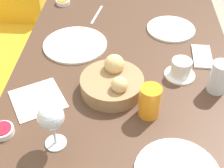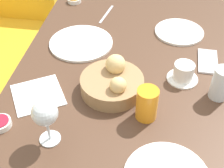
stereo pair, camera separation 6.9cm
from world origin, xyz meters
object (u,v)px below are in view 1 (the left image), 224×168
object	(u,v)px
plate_near_right	(171,29)
juice_glass	(150,102)
bread_basket	(113,82)
plate_far_center	(75,44)
napkin	(38,99)
water_tumbler	(219,77)
knife_silver	(97,15)
cell_phone	(202,56)
wine_glass	(51,118)
coffee_cup	(181,69)
jam_bowl_berry	(3,131)
jam_bowl_honey	(63,2)

from	to	relation	value
plate_near_right	juice_glass	distance (m)	0.53
bread_basket	plate_far_center	bearing A→B (deg)	33.91
plate_near_right	napkin	bearing A→B (deg)	134.42
plate_near_right	water_tumbler	world-z (taller)	water_tumbler
plate_far_center	napkin	bearing A→B (deg)	166.62
knife_silver	cell_phone	world-z (taller)	cell_phone
wine_glass	coffee_cup	xyz separation A→B (m)	(0.34, -0.40, -0.08)
bread_basket	juice_glass	distance (m)	0.16
jam_bowl_berry	jam_bowl_honey	distance (m)	0.83
bread_basket	water_tumbler	world-z (taller)	water_tumbler
jam_bowl_berry	napkin	distance (m)	0.17
knife_silver	bread_basket	bearing A→B (deg)	-168.01
wine_glass	coffee_cup	world-z (taller)	wine_glass
plate_near_right	juice_glass	xyz separation A→B (m)	(-0.51, 0.11, 0.05)
wine_glass	coffee_cup	distance (m)	0.53
juice_glass	napkin	distance (m)	0.38
juice_glass	jam_bowl_berry	distance (m)	0.46
plate_far_center	cell_phone	xyz separation A→B (m)	(-0.05, -0.52, -0.00)
wine_glass	napkin	size ratio (longest dim) A/B	0.69
jam_bowl_berry	napkin	size ratio (longest dim) A/B	0.30
coffee_cup	cell_phone	size ratio (longest dim) A/B	0.74
coffee_cup	napkin	xyz separation A→B (m)	(-0.16, 0.50, -0.03)
knife_silver	napkin	xyz separation A→B (m)	(-0.59, 0.14, 0.00)
plate_far_center	jam_bowl_berry	xyz separation A→B (m)	(-0.48, 0.15, 0.01)
napkin	cell_phone	xyz separation A→B (m)	(0.28, -0.60, 0.00)
water_tumbler	jam_bowl_honey	xyz separation A→B (m)	(0.59, 0.65, -0.05)
coffee_cup	cell_phone	bearing A→B (deg)	-40.05
wine_glass	coffee_cup	bearing A→B (deg)	-49.36
juice_glass	jam_bowl_berry	size ratio (longest dim) A/B	1.63
plate_near_right	wine_glass	size ratio (longest dim) A/B	1.37
coffee_cup	jam_bowl_berry	xyz separation A→B (m)	(-0.31, 0.56, -0.02)
jam_bowl_berry	plate_far_center	bearing A→B (deg)	-17.19
plate_near_right	water_tumbler	size ratio (longest dim) A/B	1.83
jam_bowl_berry	napkin	world-z (taller)	jam_bowl_berry
plate_near_right	coffee_cup	xyz separation A→B (m)	(-0.31, -0.01, 0.03)
plate_far_center	wine_glass	xyz separation A→B (m)	(-0.50, -0.02, 0.11)
juice_glass	cell_phone	distance (m)	0.39
juice_glass	jam_bowl_honey	size ratio (longest dim) A/B	1.63
plate_far_center	jam_bowl_berry	size ratio (longest dim) A/B	3.86
juice_glass	jam_bowl_honey	xyz separation A→B (m)	(0.72, 0.42, -0.04)
plate_far_center	water_tumbler	bearing A→B (deg)	-113.58
water_tumbler	cell_phone	xyz separation A→B (m)	(0.19, 0.02, -0.05)
water_tumbler	knife_silver	xyz separation A→B (m)	(0.49, 0.47, -0.06)
water_tumbler	napkin	distance (m)	0.62
jam_bowl_honey	knife_silver	bearing A→B (deg)	-118.09
plate_far_center	knife_silver	bearing A→B (deg)	-13.90
bread_basket	plate_near_right	distance (m)	0.47
water_tumbler	cell_phone	distance (m)	0.20
wine_glass	jam_bowl_berry	distance (m)	0.20
juice_glass	cell_phone	world-z (taller)	juice_glass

